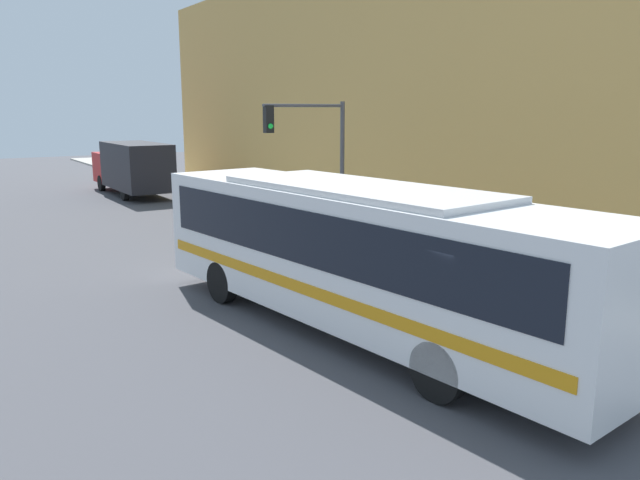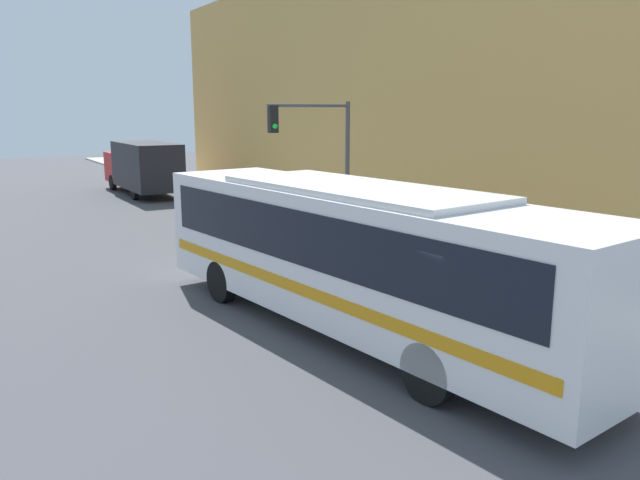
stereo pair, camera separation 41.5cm
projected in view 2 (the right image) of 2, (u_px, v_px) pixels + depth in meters
ground_plane at (440, 369)px, 11.35m from camera, size 120.00×120.00×0.00m
sidewalk at (260, 203)px, 31.17m from camera, size 3.19×70.00×0.13m
building_facade at (370, 91)px, 30.04m from camera, size 6.00×32.36×11.00m
city_bus at (354, 248)px, 12.86m from camera, size 3.85×11.86×3.13m
delivery_truck at (142, 166)px, 34.50m from camera, size 2.36×8.12×2.89m
fire_hydrant at (440, 251)px, 18.61m from camera, size 0.20×0.27×0.73m
traffic_light_pole at (320, 144)px, 21.86m from camera, size 3.28×0.35×4.79m
parking_meter at (348, 211)px, 22.64m from camera, size 0.14×0.14×1.33m
pedestrian_near_corner at (326, 197)px, 26.48m from camera, size 0.34×0.34×1.73m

